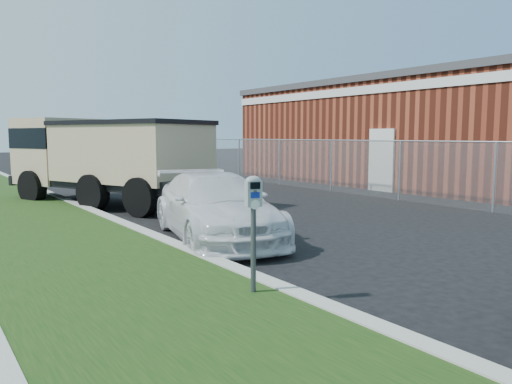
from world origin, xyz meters
TOP-DOWN VIEW (x-y plane):
  - ground at (0.00, 0.00)m, footprint 120.00×120.00m
  - chainlink_fence at (6.00, 7.00)m, footprint 0.06×30.06m
  - brick_building at (12.00, 8.00)m, footprint 9.20×14.20m
  - parking_meter at (-2.99, -1.24)m, footprint 0.21×0.16m
  - white_wagon at (-1.51, 2.25)m, footprint 2.72×4.57m
  - dump_truck at (-1.65, 8.21)m, footprint 4.52×6.67m

SIDE VIEW (x-z plane):
  - ground at x=0.00m, z-range 0.00..0.00m
  - white_wagon at x=-1.51m, z-range 0.00..1.24m
  - parking_meter at x=-2.99m, z-range 0.43..1.80m
  - chainlink_fence at x=6.00m, z-range -13.74..16.26m
  - dump_truck at x=-1.65m, z-range 0.15..2.62m
  - brick_building at x=12.00m, z-range 0.04..4.21m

